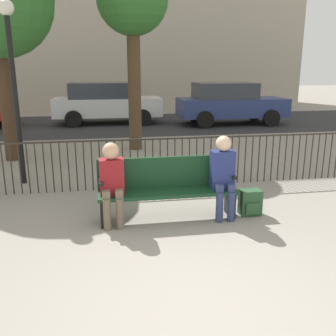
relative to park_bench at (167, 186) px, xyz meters
name	(u,v)px	position (x,y,z in m)	size (l,w,h in m)	color
ground_plane	(207,310)	(0.00, -2.28, -0.50)	(80.00, 80.00, 0.00)	gray
park_bench	(167,186)	(0.00, 0.00, 0.00)	(2.05, 0.45, 0.92)	#14381E
seated_person_0	(112,179)	(-0.81, -0.13, 0.19)	(0.34, 0.39, 1.21)	brown
seated_person_1	(223,172)	(0.82, -0.13, 0.21)	(0.34, 0.39, 1.25)	navy
backpack	(250,202)	(1.29, -0.10, -0.31)	(0.32, 0.26, 0.40)	#284C2D
fence_railing	(153,159)	(-0.02, 1.50, 0.06)	(9.01, 0.03, 0.95)	#2D2823
tree_0	(133,4)	(-0.05, 5.00, 3.26)	(1.84, 1.84, 4.82)	#4C3823
lamp_post	(12,65)	(-2.50, 2.19, 1.75)	(0.28, 0.28, 3.36)	black
street_surface	(127,124)	(0.00, 9.72, -0.50)	(24.00, 6.00, 0.01)	#2B2B2D
parked_car_0	(230,103)	(4.00, 9.01, 0.34)	(4.20, 1.94, 1.62)	navy
parked_car_2	(105,102)	(-0.82, 10.01, 0.34)	(4.20, 1.94, 1.62)	silver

